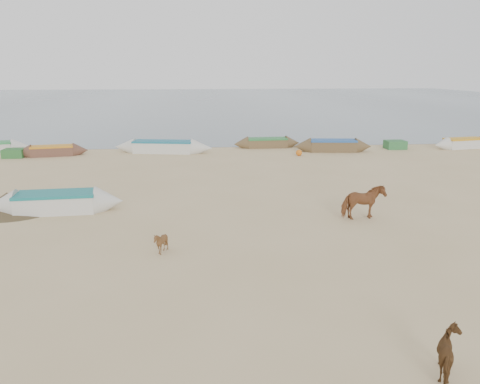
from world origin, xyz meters
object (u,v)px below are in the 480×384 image
calf_front (161,242)px  near_canoe (56,202)px  calf_right (453,354)px  cow_adult (363,202)px

calf_front → near_canoe: size_ratio=0.14×
calf_right → near_canoe: size_ratio=0.17×
calf_front → near_canoe: (-4.79, 5.24, 0.05)m
cow_adult → near_canoe: 12.98m
cow_adult → near_canoe: cow_adult is taller
calf_front → near_canoe: 7.09m
cow_adult → near_canoe: bearing=73.2°
near_canoe → calf_right: bearing=-51.8°
near_canoe → calf_front: bearing=-51.0°
calf_front → calf_right: 9.42m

